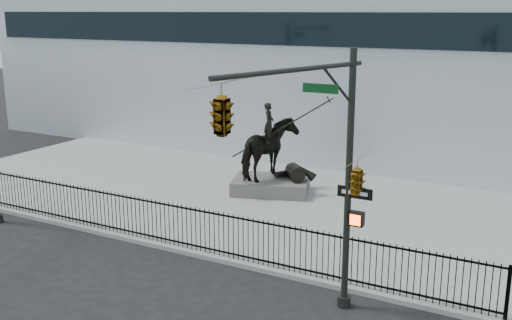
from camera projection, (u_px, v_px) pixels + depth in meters
The scene contains 7 objects.
ground at pixel (139, 259), 19.50m from camera, with size 120.00×120.00×0.00m, color black.
plaza at pixel (245, 199), 25.44m from camera, with size 30.00×12.00×0.15m, color #999896.
building at pixel (353, 69), 35.43m from camera, with size 44.00×14.00×9.00m, color silver.
picket_fence at pixel (161, 222), 20.34m from camera, with size 22.10×0.10×1.50m.
statue_plinth at pixel (271, 185), 26.13m from camera, with size 3.23×2.22×0.61m, color #52504B.
equestrian_statue at pixel (273, 151), 25.74m from camera, with size 3.94×3.12×3.51m.
traffic_signal_right at pixel (295, 148), 13.61m from camera, with size 2.17×6.86×7.00m.
Camera 1 is at (12.06, -14.07, 7.89)m, focal length 42.00 mm.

